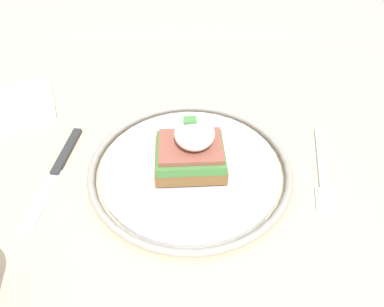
% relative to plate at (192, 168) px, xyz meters
% --- Properties ---
extents(dining_table, '(1.11, 0.67, 0.76)m').
position_rel_plate_xyz_m(dining_table, '(0.02, -0.04, -0.13)').
color(dining_table, '#C6B28E').
rests_on(dining_table, ground_plane).
extents(plate, '(0.28, 0.28, 0.02)m').
position_rel_plate_xyz_m(plate, '(0.00, 0.00, 0.00)').
color(plate, silver).
rests_on(plate, dining_table).
extents(sandwich, '(0.09, 0.08, 0.08)m').
position_rel_plate_xyz_m(sandwich, '(-0.00, 0.00, 0.04)').
color(sandwich, brown).
rests_on(sandwich, plate).
extents(fork, '(0.05, 0.16, 0.00)m').
position_rel_plate_xyz_m(fork, '(-0.18, 0.01, -0.01)').
color(fork, silver).
rests_on(fork, dining_table).
extents(knife, '(0.05, 0.19, 0.01)m').
position_rel_plate_xyz_m(knife, '(0.18, -0.01, -0.01)').
color(knife, '#2D2D2D').
rests_on(knife, dining_table).
extents(napkin, '(0.14, 0.15, 0.01)m').
position_rel_plate_xyz_m(napkin, '(0.28, -0.17, -0.00)').
color(napkin, white).
rests_on(napkin, dining_table).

